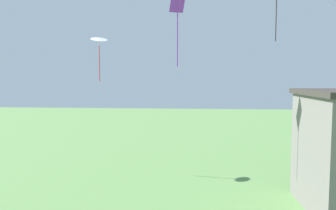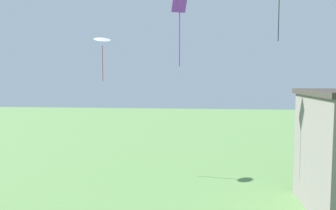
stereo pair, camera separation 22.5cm
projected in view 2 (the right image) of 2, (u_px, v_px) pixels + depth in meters
The scene contains 2 objects.
kite_purple_streamer at pixel (180, 14), 16.75m from camera, with size 0.89×0.77×3.70m.
kite_white_delta at pixel (102, 40), 20.78m from camera, with size 1.41×1.39×2.90m.
Camera 2 is at (1.22, -3.59, 5.92)m, focal length 35.00 mm.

